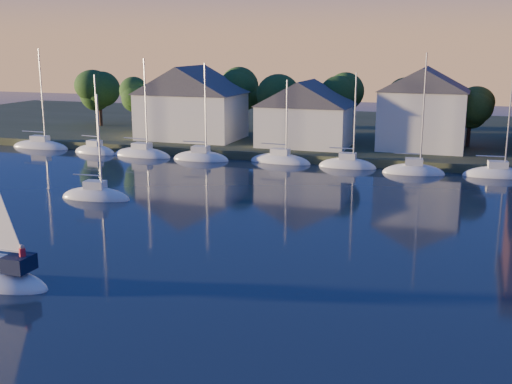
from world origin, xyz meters
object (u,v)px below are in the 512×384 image
at_px(clubhouse_west, 191,102).
at_px(clubhouse_centre, 306,112).
at_px(clubhouse_east, 423,108).
at_px(drifting_sailboat_left, 96,198).

height_order(clubhouse_west, clubhouse_centre, clubhouse_west).
relative_size(clubhouse_west, clubhouse_east, 1.30).
xyz_separation_m(clubhouse_centre, clubhouse_east, (14.00, 2.00, 0.87)).
height_order(clubhouse_west, clubhouse_east, clubhouse_east).
bearing_deg(clubhouse_east, drifting_sailboat_left, -129.10).
distance_m(clubhouse_centre, clubhouse_east, 14.17).
bearing_deg(clubhouse_east, clubhouse_centre, -171.87).
relative_size(clubhouse_centre, drifting_sailboat_left, 1.11).
xyz_separation_m(clubhouse_west, clubhouse_east, (30.00, 1.00, 0.07)).
bearing_deg(clubhouse_west, clubhouse_east, 1.91).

